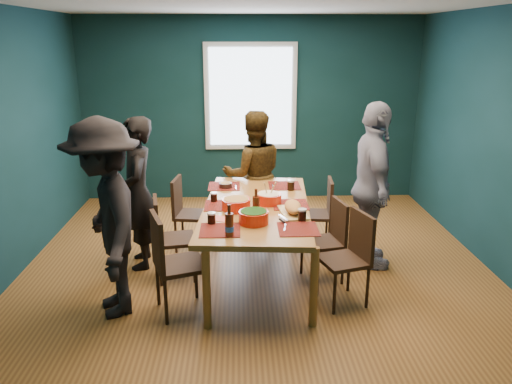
{
  "coord_description": "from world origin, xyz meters",
  "views": [
    {
      "loc": [
        -0.18,
        -4.93,
        2.38
      ],
      "look_at": [
        -0.02,
        -0.25,
        0.93
      ],
      "focal_mm": 35.0,
      "sensor_mm": 36.0,
      "label": 1
    }
  ],
  "objects_px": {
    "bowl_herbs": "(254,217)",
    "cutting_board": "(293,208)",
    "chair_left_far": "(185,208)",
    "person_far_left": "(138,194)",
    "chair_left_near": "(170,257)",
    "bowl_dumpling": "(269,198)",
    "person_near_left": "(106,219)",
    "chair_right_mid": "(330,234)",
    "bowl_salad": "(236,204)",
    "chair_left_mid": "(167,232)",
    "chair_right_near": "(352,251)",
    "person_back": "(254,175)",
    "dining_table": "(256,212)",
    "person_right": "(372,187)",
    "chair_right_far": "(322,208)"
  },
  "relations": [
    {
      "from": "bowl_herbs",
      "to": "cutting_board",
      "type": "height_order",
      "value": "same"
    },
    {
      "from": "chair_left_far",
      "to": "person_far_left",
      "type": "bearing_deg",
      "value": -127.65
    },
    {
      "from": "chair_left_near",
      "to": "person_far_left",
      "type": "height_order",
      "value": "person_far_left"
    },
    {
      "from": "chair_left_far",
      "to": "bowl_dumpling",
      "type": "xyz_separation_m",
      "value": [
        0.92,
        -0.73,
        0.35
      ]
    },
    {
      "from": "chair_left_far",
      "to": "person_near_left",
      "type": "height_order",
      "value": "person_near_left"
    },
    {
      "from": "person_near_left",
      "to": "bowl_dumpling",
      "type": "height_order",
      "value": "person_near_left"
    },
    {
      "from": "person_far_left",
      "to": "cutting_board",
      "type": "height_order",
      "value": "person_far_left"
    },
    {
      "from": "chair_right_mid",
      "to": "person_far_left",
      "type": "height_order",
      "value": "person_far_left"
    },
    {
      "from": "bowl_salad",
      "to": "cutting_board",
      "type": "relative_size",
      "value": 0.51
    },
    {
      "from": "chair_left_mid",
      "to": "bowl_dumpling",
      "type": "relative_size",
      "value": 3.36
    },
    {
      "from": "chair_right_near",
      "to": "person_far_left",
      "type": "height_order",
      "value": "person_far_left"
    },
    {
      "from": "person_back",
      "to": "person_near_left",
      "type": "distance_m",
      "value": 2.22
    },
    {
      "from": "chair_left_near",
      "to": "bowl_dumpling",
      "type": "bearing_deg",
      "value": 19.81
    },
    {
      "from": "chair_left_near",
      "to": "bowl_herbs",
      "type": "relative_size",
      "value": 3.46
    },
    {
      "from": "person_far_left",
      "to": "bowl_salad",
      "type": "height_order",
      "value": "person_far_left"
    },
    {
      "from": "chair_left_mid",
      "to": "bowl_salad",
      "type": "bearing_deg",
      "value": -21.2
    },
    {
      "from": "dining_table",
      "to": "chair_left_mid",
      "type": "height_order",
      "value": "chair_left_mid"
    },
    {
      "from": "person_right",
      "to": "person_near_left",
      "type": "bearing_deg",
      "value": 110.67
    },
    {
      "from": "chair_right_far",
      "to": "bowl_dumpling",
      "type": "xyz_separation_m",
      "value": [
        -0.66,
        -0.69,
        0.36
      ]
    },
    {
      "from": "chair_right_near",
      "to": "person_near_left",
      "type": "bearing_deg",
      "value": 164.56
    },
    {
      "from": "chair_left_near",
      "to": "person_back",
      "type": "xyz_separation_m",
      "value": [
        0.79,
        1.84,
        0.24
      ]
    },
    {
      "from": "chair_left_mid",
      "to": "dining_table",
      "type": "bearing_deg",
      "value": -10.67
    },
    {
      "from": "chair_left_mid",
      "to": "cutting_board",
      "type": "distance_m",
      "value": 1.31
    },
    {
      "from": "chair_right_mid",
      "to": "cutting_board",
      "type": "bearing_deg",
      "value": -166.39
    },
    {
      "from": "person_right",
      "to": "bowl_dumpling",
      "type": "bearing_deg",
      "value": 101.86
    },
    {
      "from": "chair_right_near",
      "to": "bowl_dumpling",
      "type": "distance_m",
      "value": 0.99
    },
    {
      "from": "chair_right_mid",
      "to": "chair_right_far",
      "type": "bearing_deg",
      "value": 74.98
    },
    {
      "from": "chair_right_far",
      "to": "bowl_herbs",
      "type": "distance_m",
      "value": 1.54
    },
    {
      "from": "chair_right_mid",
      "to": "chair_left_mid",
      "type": "bearing_deg",
      "value": 165.89
    },
    {
      "from": "chair_left_mid",
      "to": "bowl_dumpling",
      "type": "xyz_separation_m",
      "value": [
        1.03,
        0.05,
        0.34
      ]
    },
    {
      "from": "chair_right_mid",
      "to": "person_back",
      "type": "height_order",
      "value": "person_back"
    },
    {
      "from": "chair_left_mid",
      "to": "person_near_left",
      "type": "height_order",
      "value": "person_near_left"
    },
    {
      "from": "person_right",
      "to": "cutting_board",
      "type": "height_order",
      "value": "person_right"
    },
    {
      "from": "chair_right_far",
      "to": "bowl_salad",
      "type": "distance_m",
      "value": 1.37
    },
    {
      "from": "chair_right_far",
      "to": "person_near_left",
      "type": "xyz_separation_m",
      "value": [
        -2.11,
        -1.36,
        0.4
      ]
    },
    {
      "from": "person_near_left",
      "to": "chair_left_near",
      "type": "bearing_deg",
      "value": 62.15
    },
    {
      "from": "person_right",
      "to": "bowl_salad",
      "type": "xyz_separation_m",
      "value": [
        -1.43,
        -0.38,
        -0.05
      ]
    },
    {
      "from": "bowl_salad",
      "to": "cutting_board",
      "type": "bearing_deg",
      "value": -13.14
    },
    {
      "from": "chair_right_near",
      "to": "cutting_board",
      "type": "xyz_separation_m",
      "value": [
        -0.52,
        0.28,
        0.33
      ]
    },
    {
      "from": "dining_table",
      "to": "chair_left_mid",
      "type": "distance_m",
      "value": 0.93
    },
    {
      "from": "chair_left_far",
      "to": "dining_table",
      "type": "bearing_deg",
      "value": -36.7
    },
    {
      "from": "person_back",
      "to": "chair_right_mid",
      "type": "bearing_deg",
      "value": 114.8
    },
    {
      "from": "chair_right_far",
      "to": "person_near_left",
      "type": "height_order",
      "value": "person_near_left"
    },
    {
      "from": "bowl_herbs",
      "to": "chair_left_far",
      "type": "bearing_deg",
      "value": 120.59
    },
    {
      "from": "chair_left_mid",
      "to": "bowl_salad",
      "type": "relative_size",
      "value": 3.12
    },
    {
      "from": "chair_left_far",
      "to": "bowl_dumpling",
      "type": "height_order",
      "value": "bowl_dumpling"
    },
    {
      "from": "person_right",
      "to": "bowl_salad",
      "type": "relative_size",
      "value": 6.41
    },
    {
      "from": "chair_right_near",
      "to": "person_right",
      "type": "bearing_deg",
      "value": 46.92
    },
    {
      "from": "person_far_left",
      "to": "person_near_left",
      "type": "xyz_separation_m",
      "value": [
        -0.08,
        -0.97,
        0.07
      ]
    },
    {
      "from": "person_back",
      "to": "bowl_salad",
      "type": "height_order",
      "value": "person_back"
    }
  ]
}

